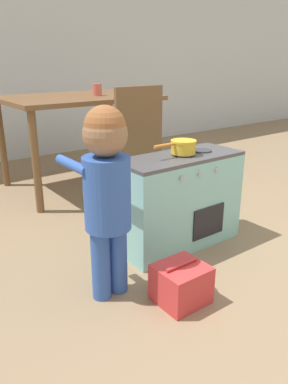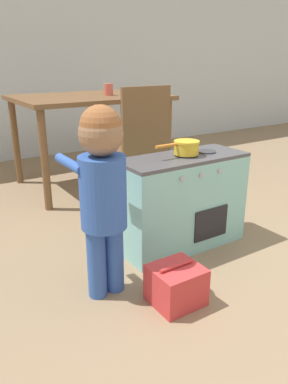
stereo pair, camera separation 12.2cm
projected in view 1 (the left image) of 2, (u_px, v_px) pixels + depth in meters
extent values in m
cube|color=silver|center=(22.00, 35.00, 3.89)|extent=(10.00, 0.06, 2.60)
cube|color=#8CD1CC|center=(179.00, 202.00, 2.20)|extent=(0.75, 0.30, 0.53)
cube|color=#4C4C51|center=(181.00, 157.00, 2.11)|extent=(0.75, 0.30, 0.02)
cylinder|color=#38383D|center=(183.00, 154.00, 2.11)|extent=(0.11, 0.11, 0.01)
cylinder|color=#38383D|center=(202.00, 151.00, 2.20)|extent=(0.11, 0.11, 0.01)
cube|color=black|center=(209.00, 222.00, 2.17)|extent=(0.24, 0.01, 0.19)
cylinder|color=#B2B2B7|center=(182.00, 178.00, 1.94)|extent=(0.03, 0.01, 0.03)
cylinder|color=#B2B2B7|center=(200.00, 174.00, 2.01)|extent=(0.03, 0.01, 0.03)
cylinder|color=#B2B2B7|center=(217.00, 170.00, 2.08)|extent=(0.03, 0.01, 0.03)
cylinder|color=yellow|center=(183.00, 147.00, 2.10)|extent=(0.14, 0.14, 0.08)
cylinder|color=yellow|center=(184.00, 141.00, 2.09)|extent=(0.14, 0.14, 0.01)
cylinder|color=orange|center=(165.00, 145.00, 2.01)|extent=(0.14, 0.02, 0.02)
cylinder|color=#335BB7|center=(101.00, 264.00, 1.71)|extent=(0.09, 0.09, 0.35)
cylinder|color=#335BB7|center=(118.00, 258.00, 1.77)|extent=(0.09, 0.09, 0.35)
cylinder|color=#335BB7|center=(107.00, 193.00, 1.63)|extent=(0.21, 0.21, 0.33)
sphere|color=#936B4C|center=(105.00, 134.00, 1.54)|extent=(0.19, 0.19, 0.19)
sphere|color=#995B33|center=(105.00, 126.00, 1.53)|extent=(0.17, 0.17, 0.17)
cylinder|color=#335BB7|center=(72.00, 165.00, 1.63)|extent=(0.04, 0.26, 0.04)
cylinder|color=#335BB7|center=(109.00, 159.00, 1.74)|extent=(0.04, 0.26, 0.04)
cube|color=#D13838|center=(181.00, 284.00, 1.71)|extent=(0.22, 0.21, 0.18)
cylinder|color=#D13838|center=(182.00, 265.00, 1.68)|extent=(0.18, 0.02, 0.02)
cube|color=brown|center=(77.00, 98.00, 3.10)|extent=(1.21, 0.89, 0.03)
cylinder|color=brown|center=(36.00, 163.00, 2.63)|extent=(0.06, 0.06, 0.74)
cylinder|color=brown|center=(157.00, 143.00, 3.25)|extent=(0.06, 0.06, 0.74)
cylinder|color=brown|center=(2.00, 144.00, 3.21)|extent=(0.06, 0.06, 0.74)
cylinder|color=brown|center=(110.00, 131.00, 3.82)|extent=(0.06, 0.06, 0.74)
cube|color=brown|center=(125.00, 150.00, 2.72)|extent=(0.38, 0.38, 0.03)
cube|color=brown|center=(139.00, 120.00, 2.51)|extent=(0.38, 0.02, 0.44)
cylinder|color=brown|center=(120.00, 189.00, 2.59)|extent=(0.04, 0.04, 0.42)
cylinder|color=brown|center=(155.00, 181.00, 2.77)|extent=(0.04, 0.04, 0.42)
cylinder|color=brown|center=(97.00, 178.00, 2.83)|extent=(0.04, 0.04, 0.42)
cylinder|color=brown|center=(131.00, 171.00, 3.01)|extent=(0.04, 0.04, 0.42)
cylinder|color=#D15B4C|center=(97.00, 90.00, 3.08)|extent=(0.07, 0.07, 0.09)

